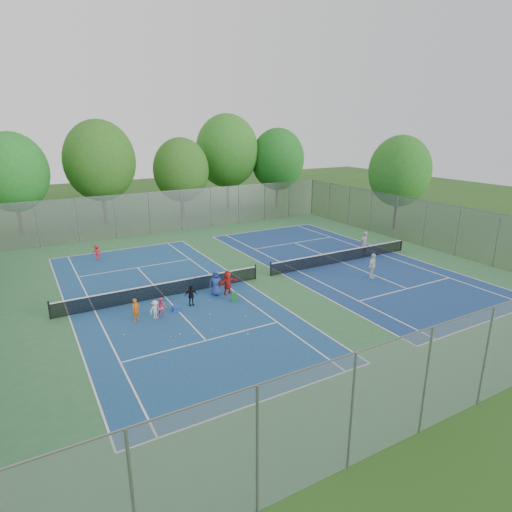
{
  "coord_description": "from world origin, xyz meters",
  "views": [
    {
      "loc": [
        -14.11,
        -23.89,
        10.12
      ],
      "look_at": [
        0.0,
        1.0,
        1.3
      ],
      "focal_mm": 30.0,
      "sensor_mm": 36.0,
      "label": 1
    }
  ],
  "objects": [
    {
      "name": "fence_north",
      "position": [
        0.0,
        16.0,
        2.0
      ],
      "size": [
        32.0,
        0.1,
        4.0
      ],
      "primitive_type": "cube",
      "color": "gray",
      "rests_on": "ground"
    },
    {
      "name": "tree_nl",
      "position": [
        -6.0,
        23.0,
        6.54
      ],
      "size": [
        7.2,
        7.2,
        10.69
      ],
      "color": "#443326",
      "rests_on": "ground"
    },
    {
      "name": "student_f",
      "position": [
        -3.43,
        -1.51,
        0.77
      ],
      "size": [
        1.48,
        0.63,
        1.54
      ],
      "primitive_type": "imported",
      "rotation": [
        0.0,
        0.0,
        0.12
      ],
      "color": "red",
      "rests_on": "ground"
    },
    {
      "name": "tennis_ball_3",
      "position": [
        -6.31,
        -5.58,
        0.03
      ],
      "size": [
        0.07,
        0.07,
        0.07
      ],
      "primitive_type": "sphere",
      "color": "gold",
      "rests_on": "ground"
    },
    {
      "name": "tennis_ball_8",
      "position": [
        -4.85,
        -1.95,
        0.03
      ],
      "size": [
        0.07,
        0.07,
        0.07
      ],
      "primitive_type": "sphere",
      "color": "#A7C32D",
      "rests_on": "ground"
    },
    {
      "name": "student_b",
      "position": [
        -8.03,
        -2.74,
        0.57
      ],
      "size": [
        0.68,
        0.62,
        1.15
      ],
      "primitive_type": "imported",
      "rotation": [
        0.0,
        0.0,
        -0.41
      ],
      "color": "#E35887",
      "rests_on": "ground"
    },
    {
      "name": "tennis_ball_6",
      "position": [
        -7.28,
        -5.51,
        0.03
      ],
      "size": [
        0.07,
        0.07,
        0.07
      ],
      "primitive_type": "sphere",
      "color": "gold",
      "rests_on": "ground"
    },
    {
      "name": "student_e",
      "position": [
        -4.15,
        -1.3,
        0.8
      ],
      "size": [
        0.93,
        0.78,
        1.61
      ],
      "primitive_type": "imported",
      "rotation": [
        0.0,
        0.0,
        -0.41
      ],
      "color": "#283D94",
      "rests_on": "ground"
    },
    {
      "name": "tree_ne",
      "position": [
        15.0,
        22.0,
        5.97
      ],
      "size": [
        6.6,
        6.6,
        9.77
      ],
      "color": "#443326",
      "rests_on": "ground"
    },
    {
      "name": "student_d",
      "position": [
        -6.06,
        -2.02,
        0.63
      ],
      "size": [
        0.76,
        0.37,
        1.25
      ],
      "primitive_type": "imported",
      "rotation": [
        0.0,
        0.0,
        -0.09
      ],
      "color": "black",
      "rests_on": "ground"
    },
    {
      "name": "net_left",
      "position": [
        -7.0,
        0.0,
        0.46
      ],
      "size": [
        12.87,
        0.1,
        0.91
      ],
      "primitive_type": "cube",
      "color": "black",
      "rests_on": "ground"
    },
    {
      "name": "ground",
      "position": [
        0.0,
        0.0,
        0.0
      ],
      "size": [
        120.0,
        120.0,
        0.0
      ],
      "primitive_type": "plane",
      "color": "#244B17",
      "rests_on": "ground"
    },
    {
      "name": "fence_east",
      "position": [
        16.0,
        0.0,
        2.0
      ],
      "size": [
        0.1,
        32.0,
        4.0
      ],
      "primitive_type": "cube",
      "rotation": [
        0.0,
        0.0,
        1.57
      ],
      "color": "gray",
      "rests_on": "ground"
    },
    {
      "name": "court_left",
      "position": [
        -7.0,
        0.0,
        0.02
      ],
      "size": [
        10.97,
        23.77,
        0.01
      ],
      "primitive_type": "cube",
      "color": "navy",
      "rests_on": "court_pad"
    },
    {
      "name": "child_far_baseline",
      "position": [
        -9.18,
        9.89,
        0.62
      ],
      "size": [
        0.89,
        0.65,
        1.23
      ],
      "primitive_type": "imported",
      "rotation": [
        0.0,
        0.0,
        2.88
      ],
      "color": "red",
      "rests_on": "ground"
    },
    {
      "name": "tree_nr",
      "position": [
        9.0,
        24.0,
        7.04
      ],
      "size": [
        7.6,
        7.6,
        11.42
      ],
      "color": "#443326",
      "rests_on": "ground"
    },
    {
      "name": "instructor",
      "position": [
        9.81,
        0.67,
        0.97
      ],
      "size": [
        0.74,
        0.51,
        1.94
      ],
      "primitive_type": "imported",
      "rotation": [
        0.0,
        0.0,
        3.21
      ],
      "color": "gray",
      "rests_on": "ground"
    },
    {
      "name": "tennis_ball_0",
      "position": [
        -8.41,
        -5.24,
        0.03
      ],
      "size": [
        0.07,
        0.07,
        0.07
      ],
      "primitive_type": "sphere",
      "color": "gold",
      "rests_on": "ground"
    },
    {
      "name": "tennis_ball_11",
      "position": [
        -3.51,
        -1.47,
        0.03
      ],
      "size": [
        0.07,
        0.07,
        0.07
      ],
      "primitive_type": "sphere",
      "color": "#B4D832",
      "rests_on": "ground"
    },
    {
      "name": "ball_hopper",
      "position": [
        -3.58,
        -2.72,
        0.3
      ],
      "size": [
        0.4,
        0.4,
        0.6
      ],
      "primitive_type": "cube",
      "rotation": [
        0.0,
        0.0,
        -0.41
      ],
      "color": "#258936",
      "rests_on": "ground"
    },
    {
      "name": "student_a",
      "position": [
        -9.36,
        -2.48,
        0.64
      ],
      "size": [
        0.54,
        0.45,
        1.27
      ],
      "primitive_type": "imported",
      "rotation": [
        0.0,
        0.0,
        0.38
      ],
      "color": "#CC5E13",
      "rests_on": "ground"
    },
    {
      "name": "tennis_ball_7",
      "position": [
        -10.37,
        -3.86,
        0.03
      ],
      "size": [
        0.07,
        0.07,
        0.07
      ],
      "primitive_type": "sphere",
      "color": "#C9D832",
      "rests_on": "ground"
    },
    {
      "name": "tennis_ball_10",
      "position": [
        -4.94,
        -6.85,
        0.03
      ],
      "size": [
        0.07,
        0.07,
        0.07
      ],
      "primitive_type": "sphere",
      "color": "yellow",
      "rests_on": "ground"
    },
    {
      "name": "tennis_ball_2",
      "position": [
        -7.27,
        -2.5,
        0.03
      ],
      "size": [
        0.07,
        0.07,
        0.07
      ],
      "primitive_type": "sphere",
      "color": "gold",
      "rests_on": "ground"
    },
    {
      "name": "tennis_ball_1",
      "position": [
        -5.64,
        -3.74,
        0.03
      ],
      "size": [
        0.07,
        0.07,
        0.07
      ],
      "primitive_type": "sphere",
      "color": "yellow",
      "rests_on": "ground"
    },
    {
      "name": "court_right",
      "position": [
        7.0,
        0.0,
        0.02
      ],
      "size": [
        10.97,
        23.77,
        0.01
      ],
      "primitive_type": "cube",
      "color": "navy",
      "rests_on": "court_pad"
    },
    {
      "name": "tree_nw",
      "position": [
        -14.0,
        22.0,
        5.89
      ],
      "size": [
        6.4,
        6.4,
        9.58
      ],
      "color": "#443326",
      "rests_on": "ground"
    },
    {
      "name": "tree_side_e",
      "position": [
        19.0,
        6.0,
        5.74
      ],
      "size": [
        6.0,
        6.0,
        9.2
      ],
      "color": "#443326",
      "rests_on": "ground"
    },
    {
      "name": "tree_nc",
      "position": [
        2.0,
        21.0,
        5.39
      ],
      "size": [
        6.0,
        6.0,
        8.85
      ],
      "color": "#443326",
      "rests_on": "ground"
    },
    {
      "name": "tennis_ball_5",
      "position": [
        -7.92,
        -5.2,
        0.03
      ],
      "size": [
        0.07,
        0.07,
        0.07
      ],
      "primitive_type": "sphere",
      "color": "#B3D230",
      "rests_on": "ground"
    },
    {
      "name": "net_right",
      "position": [
        7.0,
        0.0,
        0.46
      ],
      "size": [
        12.87,
        0.1,
        0.91
      ],
      "primitive_type": "cube",
      "color": "black",
      "rests_on": "ground"
    },
    {
      "name": "fence_south",
      "position": [
        0.0,
        -16.0,
        2.0
      ],
      "size": [
        32.0,
        0.1,
        4.0
      ],
      "primitive_type": "cube",
      "color": "gray",
      "rests_on": "ground"
    },
    {
      "name": "student_c",
      "position": [
        -8.38,
        -2.72,
        0.54
      ],
      "size": [
        0.78,
        0.58,
        1.07
      ],
      "primitive_type": "imported",
      "rotation": [
        0.0,
        0.0,
        0.28
      ],
      "color": "silver",
      "rests_on": "ground"
    },
    {
      "name": "ball_crate",
      "position": [
        -7.1,
        -2.35,
        0.15
      ],
      "size": [
        0.38,
        0.38,
        0.31
      ],
      "primitive_type": "cube",
      "rotation": [
        0.0,
        0.0,
        -0.05
      ],
      "color": "#163CAA",
      "rests_on": "ground"
    },
    {
      "name": "teen_court_b",
      "position": [
        6.43,
        -3.76,
        0.88
      ],
      "size": [
        1.12,
        0.82,
        1.76
      ],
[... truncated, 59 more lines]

